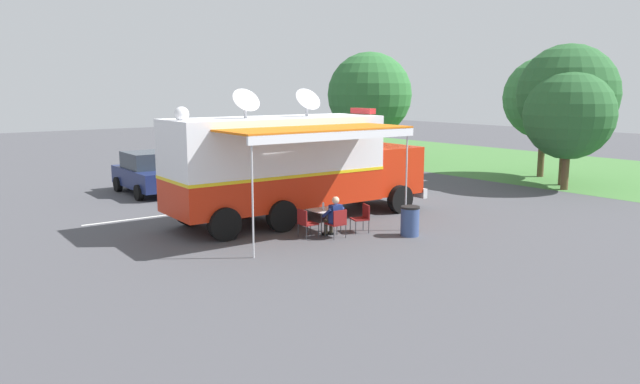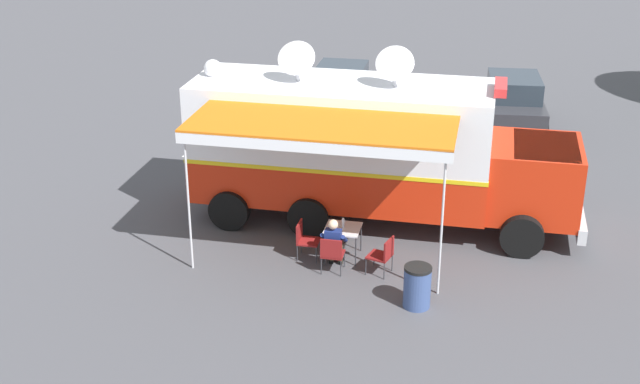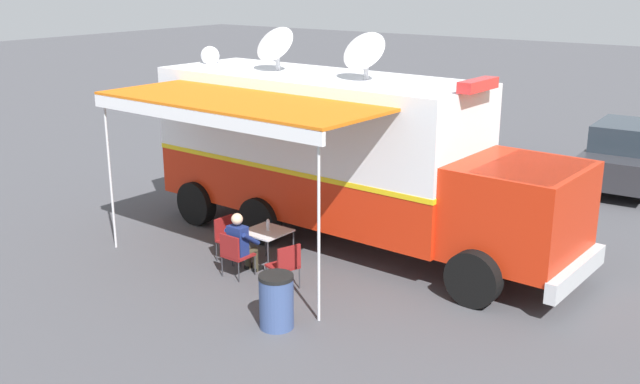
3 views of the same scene
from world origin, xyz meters
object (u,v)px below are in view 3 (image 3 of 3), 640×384
Objects in this scene: folding_chair_at_table at (234,252)px; seated_responder at (241,242)px; command_truck at (344,152)px; folding_chair_beside_table at (228,235)px; car_far_corner at (438,128)px; folding_chair_spare_by_truck at (286,263)px; car_behind_truck at (627,155)px; folding_table at (266,234)px; trash_bin at (276,301)px; water_bottle at (268,225)px.

seated_responder reaches higher than folding_chair_at_table.
folding_chair_beside_table is (2.26, -1.24, -1.43)m from command_truck.
car_far_corner is at bearing -172.56° from seated_responder.
folding_chair_spare_by_truck is at bearing 87.22° from seated_responder.
command_truck reaches higher than car_behind_truck.
trash_bin is (1.92, 1.81, -0.22)m from folding_table.
car_behind_truck is (-10.16, 5.05, 0.37)m from folding_chair_beside_table.
seated_responder is at bearing -9.85° from water_bottle.
trash_bin is 0.21× the size of car_behind_truck.
trash_bin is 0.21× the size of car_far_corner.
water_bottle is 0.26× the size of folding_chair_spare_by_truck.
car_behind_truck is at bearing 157.09° from water_bottle.
car_far_corner is (-10.74, -1.40, 0.23)m from seated_responder.
folding_chair_spare_by_truck is (0.66, 1.00, -0.16)m from folding_table.
trash_bin is (1.12, 1.93, -0.06)m from folding_chair_at_table.
folding_chair_at_table is (0.85, -0.12, -0.32)m from water_bottle.
folding_chair_beside_table is at bearing -26.43° from car_behind_truck.
folding_table is at bearing 8.50° from car_far_corner.
folding_table is 0.96× the size of folding_chair_beside_table.
trash_bin is at bearing 19.54° from command_truck.
folding_chair_spare_by_truck reaches higher than folding_table.
trash_bin is 12.50m from car_far_corner.
water_bottle is 10.19m from car_far_corner.
folding_chair_spare_by_truck is 11.08m from car_far_corner.
folding_chair_beside_table is at bearing -78.01° from folding_table.
car_behind_truck is (-9.98, 4.20, 0.21)m from folding_table.
car_behind_truck is at bearing 157.85° from seated_responder.
water_bottle is 0.05× the size of car_behind_truck.
folding_chair_beside_table and folding_chair_spare_by_truck have the same top height.
folding_chair_spare_by_truck is 0.20× the size of car_behind_truck.
car_behind_truck reaches higher than folding_chair_at_table.
seated_responder is at bearing -10.34° from folding_table.
seated_responder is (0.43, 0.74, 0.14)m from folding_chair_beside_table.
folding_table is at bearing 169.66° from seated_responder.
seated_responder is at bearing 177.46° from folding_chair_at_table.
folding_chair_beside_table reaches higher than folding_table.
folding_table is 0.20× the size of car_far_corner.
trash_bin is at bearing 32.83° from folding_chair_spare_by_truck.
folding_chair_at_table and folding_chair_spare_by_truck have the same top height.
car_far_corner is (-12.04, -3.32, 0.42)m from trash_bin.
folding_chair_spare_by_truck is at bearing 13.11° from car_far_corner.
car_behind_truck is at bearing 168.62° from trash_bin.
car_behind_truck is (-10.59, 4.31, 0.23)m from seated_responder.
folding_chair_at_table is at bearing -2.54° from seated_responder.
water_bottle is 1.27m from folding_chair_spare_by_truck.
command_truck reaches higher than car_far_corner.
folding_chair_at_table is at bearing 49.69° from folding_chair_beside_table.
folding_chair_at_table is 0.20× the size of car_far_corner.
folding_table is 0.96× the size of folding_chair_at_table.
water_bottle is 0.91m from folding_chair_at_table.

